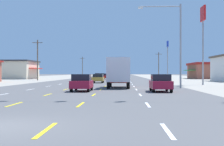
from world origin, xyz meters
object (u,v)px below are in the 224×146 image
hatchback_far_right_nearest (161,83)px  streetlight_right_row_0 (176,38)px  hatchback_center_turn_distant_a (112,75)px  pole_sign_right_row_2 (168,52)px  sedan_center_turn_midfar (98,78)px  pole_sign_right_row_1 (203,25)px  sedan_far_left_distant_b (97,75)px  sedan_inner_left_farthest (102,75)px  box_truck_inner_right_mid (119,71)px  sedan_center_turn_farther (107,76)px  sedan_inner_right_far (121,77)px  hatchback_center_turn_near (82,83)px

hatchback_far_right_nearest → streetlight_right_row_0: size_ratio=0.43×
hatchback_center_turn_distant_a → pole_sign_right_row_2: pole_sign_right_row_2 is taller
sedan_center_turn_midfar → pole_sign_right_row_1: size_ratio=0.42×
sedan_far_left_distant_b → streetlight_right_row_0: size_ratio=0.49×
sedan_inner_left_farthest → sedan_far_left_distant_b: size_ratio=1.00×
box_truck_inner_right_mid → sedan_center_turn_farther: size_ratio=1.60×
hatchback_far_right_nearest → pole_sign_right_row_2: bearing=81.6°
sedan_far_left_distant_b → sedan_inner_right_far: bearing=-80.9°
pole_sign_right_row_2 → hatchback_center_turn_near: bearing=-107.0°
hatchback_far_right_nearest → streetlight_right_row_0: bearing=70.4°
hatchback_far_right_nearest → pole_sign_right_row_1: size_ratio=0.36×
pole_sign_right_row_1 → hatchback_center_turn_near: bearing=-132.9°
sedan_center_turn_farther → pole_sign_right_row_1: size_ratio=0.42×
box_truck_inner_right_mid → sedan_inner_left_farthest: 74.34m
pole_sign_right_row_1 → pole_sign_right_row_2: (-0.88, 29.19, -1.88)m
sedan_center_turn_farther → streetlight_right_row_0: size_ratio=0.49×
box_truck_inner_right_mid → hatchback_center_turn_distant_a: box_truck_inner_right_mid is taller
sedan_inner_left_farthest → hatchback_center_turn_distant_a: 4.92m
sedan_far_left_distant_b → pole_sign_right_row_2: size_ratio=0.51×
hatchback_far_right_nearest → sedan_inner_right_far: bearing=95.2°
pole_sign_right_row_2 → pole_sign_right_row_1: bearing=-88.3°
box_truck_inner_right_mid → hatchback_center_turn_distant_a: size_ratio=1.85×
sedan_inner_right_far → sedan_inner_left_farthest: size_ratio=1.00×
box_truck_inner_right_mid → sedan_inner_left_farthest: bearing=95.3°
hatchback_far_right_nearest → hatchback_center_turn_distant_a: 84.98m
sedan_inner_left_farthest → streetlight_right_row_0: bearing=-80.1°
sedan_center_turn_farther → sedan_inner_left_farthest: size_ratio=1.00×
hatchback_far_right_nearest → hatchback_center_turn_distant_a: bearing=94.9°
sedan_far_left_distant_b → sedan_center_turn_midfar: bearing=-85.2°
hatchback_center_turn_near → box_truck_inner_right_mid: bearing=64.0°
sedan_center_turn_midfar → sedan_inner_left_farthest: 56.61m
hatchback_far_right_nearest → sedan_far_left_distant_b: (-14.44, 108.13, -0.03)m
sedan_inner_left_farthest → sedan_far_left_distant_b: (-3.80, 27.05, 0.00)m
pole_sign_right_row_2 → streetlight_right_row_0: 38.96m
hatchback_center_turn_near → pole_sign_right_row_2: 47.31m
hatchback_center_turn_near → sedan_inner_left_farthest: size_ratio=0.87×
hatchback_far_right_nearest → pole_sign_right_row_1: 19.40m
hatchback_center_turn_near → sedan_inner_left_farthest: hatchback_center_turn_near is taller
hatchback_center_turn_distant_a → streetlight_right_row_0: bearing=-82.9°
sedan_center_turn_farther → sedan_inner_left_farthest: bearing=96.5°
hatchback_far_right_nearest → box_truck_inner_right_mid: bearing=118.2°
hatchback_center_turn_distant_a → sedan_center_turn_farther: bearing=-90.4°
sedan_far_left_distant_b → pole_sign_right_row_1: 94.84m
pole_sign_right_row_1 → pole_sign_right_row_2: size_ratio=1.21×
hatchback_center_turn_distant_a → pole_sign_right_row_2: 42.07m
sedan_inner_right_far → streetlight_right_row_0: bearing=-79.9°
hatchback_center_turn_near → sedan_center_turn_midfar: 24.09m
hatchback_center_turn_near → sedan_center_turn_midfar: size_ratio=0.87×
sedan_inner_right_far → sedan_center_turn_farther: bearing=106.9°
sedan_inner_right_far → sedan_center_turn_farther: (-3.70, 12.15, 0.00)m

